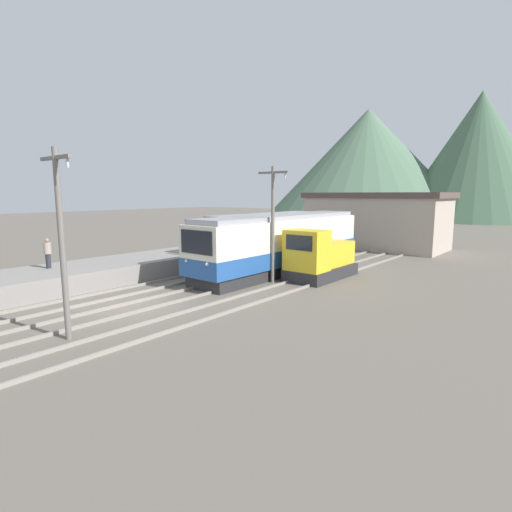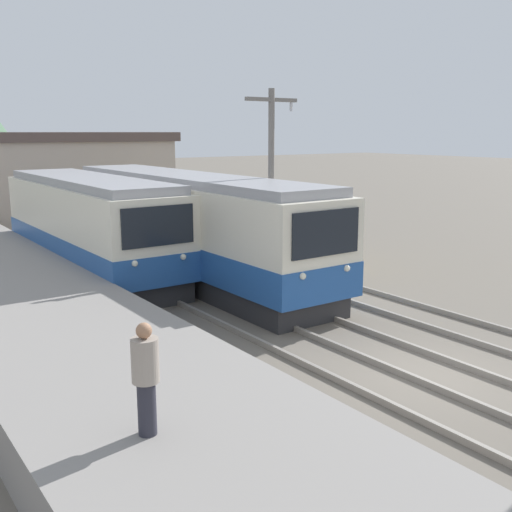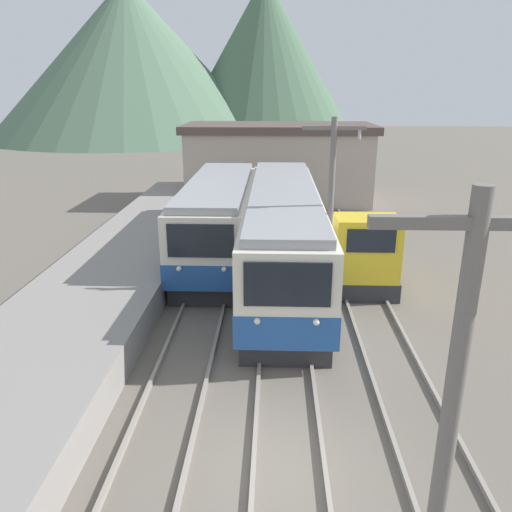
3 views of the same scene
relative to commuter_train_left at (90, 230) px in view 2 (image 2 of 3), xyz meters
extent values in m
plane|color=#665E54|center=(2.60, -13.17, -1.67)|extent=(200.00, 200.00, 0.00)
cube|color=gray|center=(-3.65, -13.17, -1.15)|extent=(4.50, 54.00, 1.04)
cube|color=gray|center=(-0.72, -13.17, -1.60)|extent=(0.10, 60.00, 0.14)
cube|color=gray|center=(0.72, -13.17, -1.60)|extent=(0.10, 60.00, 0.14)
cube|color=gray|center=(2.08, -13.17, -1.60)|extent=(0.10, 60.00, 0.14)
cube|color=gray|center=(3.52, -13.17, -1.60)|extent=(0.10, 60.00, 0.14)
cube|color=gray|center=(5.08, -13.17, -1.60)|extent=(0.10, 60.00, 0.14)
cube|color=#28282B|center=(0.00, 0.01, -1.32)|extent=(2.58, 10.62, 0.70)
cube|color=silver|center=(0.00, 0.01, 0.33)|extent=(2.80, 11.06, 2.61)
cube|color=#235199|center=(0.00, 0.01, -0.50)|extent=(2.84, 11.10, 0.94)
cube|color=black|center=(0.00, -5.55, 0.86)|extent=(2.24, 0.06, 1.15)
sphere|color=silver|center=(-0.77, -5.56, -0.14)|extent=(0.18, 0.18, 0.18)
sphere|color=silver|center=(0.77, -5.56, -0.14)|extent=(0.18, 0.18, 0.18)
cube|color=#939399|center=(0.00, 0.01, 1.78)|extent=(2.46, 10.62, 0.28)
cube|color=#28282B|center=(2.80, -2.17, -1.32)|extent=(2.58, 14.12, 0.70)
cube|color=silver|center=(2.80, -2.17, 0.39)|extent=(2.80, 14.71, 2.72)
cube|color=#235199|center=(2.80, -2.17, -0.48)|extent=(2.84, 14.75, 0.98)
cube|color=black|center=(2.80, -9.55, 0.93)|extent=(2.24, 0.06, 1.19)
sphere|color=silver|center=(2.03, -9.56, -0.10)|extent=(0.18, 0.18, 0.18)
sphere|color=silver|center=(3.57, -9.56, -0.10)|extent=(0.18, 0.18, 0.18)
cube|color=#939399|center=(2.80, -2.17, 1.88)|extent=(2.46, 14.12, 0.28)
cube|color=#28282B|center=(5.80, -2.28, -1.32)|extent=(2.40, 4.97, 0.70)
cube|color=gold|center=(5.80, -3.97, 0.18)|extent=(2.28, 1.59, 2.30)
cube|color=black|center=(5.80, -4.78, 0.68)|extent=(1.68, 0.04, 0.83)
cube|color=gold|center=(5.80, -1.48, -0.27)|extent=(1.92, 3.28, 1.40)
cylinder|color=black|center=(5.80, -1.48, 0.68)|extent=(0.16, 0.16, 0.50)
cylinder|color=slate|center=(4.30, -5.17, 1.59)|extent=(0.20, 0.20, 6.52)
cube|color=slate|center=(4.30, -5.17, 4.49)|extent=(2.00, 0.12, 0.12)
cylinder|color=#B2B2B7|center=(5.10, -5.17, 4.29)|extent=(0.10, 0.10, 0.30)
cylinder|color=#282833|center=(-4.29, -13.80, -0.24)|extent=(0.26, 0.26, 0.78)
cylinder|color=gray|center=(-4.29, -13.80, 0.46)|extent=(0.38, 0.38, 0.62)
sphere|color=#9E7051|center=(-4.29, -13.80, 0.88)|extent=(0.22, 0.22, 0.22)
cube|color=#AD9E8E|center=(2.71, 12.83, 0.64)|extent=(12.00, 6.00, 4.63)
cube|color=#51423D|center=(2.71, 12.83, 3.21)|extent=(12.60, 6.30, 0.50)
camera|label=1|loc=(17.80, -22.96, 3.33)|focal=28.00mm
camera|label=2|loc=(-7.49, -20.91, 3.50)|focal=42.00mm
camera|label=3|loc=(2.43, -21.36, 5.65)|focal=35.00mm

